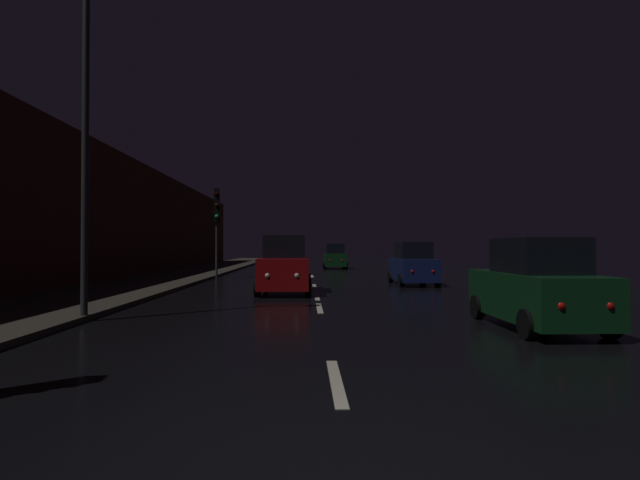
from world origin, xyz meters
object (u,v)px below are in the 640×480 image
at_px(car_distant_taillights, 335,257).
at_px(car_parked_right_far, 413,265).
at_px(car_approaching_headlights, 285,267).
at_px(traffic_light_far_left, 217,213).
at_px(streetlamp_overhead, 103,89).
at_px(car_parked_right_near, 536,287).

bearing_deg(car_distant_taillights, car_parked_right_far, -171.01).
relative_size(car_approaching_headlights, car_parked_right_far, 1.11).
xyz_separation_m(traffic_light_far_left, car_distant_taillights, (7.42, 11.80, -2.78)).
relative_size(streetlamp_overhead, car_distant_taillights, 2.13).
distance_m(streetlamp_overhead, car_approaching_headlights, 9.31).
height_order(streetlamp_overhead, car_parked_right_near, streetlamp_overhead).
xyz_separation_m(streetlamp_overhead, car_distant_taillights, (7.22, 27.53, -4.60)).
xyz_separation_m(car_parked_right_near, car_distant_taillights, (-2.64, 28.70, 0.03)).
distance_m(car_approaching_headlights, car_parked_right_near, 10.11).
relative_size(traffic_light_far_left, car_distant_taillights, 1.26).
bearing_deg(streetlamp_overhead, car_parked_right_near, -6.77).
distance_m(car_parked_right_near, car_parked_right_far, 11.98).
xyz_separation_m(streetlamp_overhead, car_approaching_headlights, (4.02, 7.08, -4.52)).
relative_size(traffic_light_far_left, car_parked_right_far, 1.29).
relative_size(streetlamp_overhead, car_approaching_headlights, 1.96).
distance_m(car_approaching_headlights, car_parked_right_far, 6.93).
bearing_deg(car_parked_right_near, car_distant_taillights, 5.26).
xyz_separation_m(car_parked_right_near, car_parked_right_far, (0.00, 11.98, 0.01)).
distance_m(streetlamp_overhead, car_parked_right_far, 15.34).
bearing_deg(car_approaching_headlights, car_distant_taillights, 171.13).
bearing_deg(car_parked_right_far, car_approaching_headlights, 122.59).
xyz_separation_m(car_approaching_headlights, car_parked_right_near, (5.84, -8.25, -0.11)).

